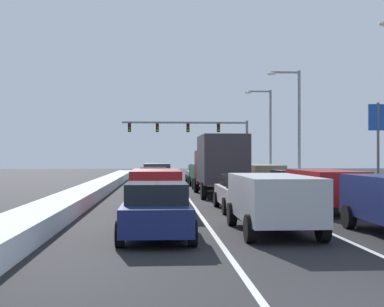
# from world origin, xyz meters

# --- Properties ---
(ground_plane) EXTENTS (133.02, 133.02, 0.00)m
(ground_plane) POSITION_xyz_m (0.00, 20.46, 0.00)
(ground_plane) COLOR black
(lane_stripe_between_right_lane_and_center_lane) EXTENTS (0.14, 56.28, 0.01)m
(lane_stripe_between_right_lane_and_center_lane) POSITION_xyz_m (1.70, 25.58, 0.00)
(lane_stripe_between_right_lane_and_center_lane) COLOR silver
(lane_stripe_between_right_lane_and_center_lane) RESTS_ON ground
(lane_stripe_between_center_lane_and_left_lane) EXTENTS (0.14, 56.28, 0.01)m
(lane_stripe_between_center_lane_and_left_lane) POSITION_xyz_m (-1.70, 25.58, 0.00)
(lane_stripe_between_center_lane_and_left_lane) COLOR silver
(lane_stripe_between_center_lane_and_left_lane) RESTS_ON ground
(snow_bank_right_shoulder) EXTENTS (1.38, 56.28, 0.74)m
(snow_bank_right_shoulder) POSITION_xyz_m (7.00, 25.58, 0.37)
(snow_bank_right_shoulder) COLOR white
(snow_bank_right_shoulder) RESTS_ON ground
(snow_bank_left_shoulder) EXTENTS (1.58, 56.28, 0.60)m
(snow_bank_left_shoulder) POSITION_xyz_m (-7.00, 25.58, 0.30)
(snow_bank_left_shoulder) COLOR white
(snow_bank_left_shoulder) RESTS_ON ground
(suv_red_right_lane_second) EXTENTS (2.16, 4.90, 1.67)m
(suv_red_right_lane_second) POSITION_xyz_m (3.35, 13.32, 1.02)
(suv_red_right_lane_second) COLOR maroon
(suv_red_right_lane_second) RESTS_ON ground
(sedan_black_right_lane_third) EXTENTS (2.00, 4.50, 1.51)m
(sedan_black_right_lane_third) POSITION_xyz_m (3.48, 19.45, 0.76)
(sedan_black_right_lane_third) COLOR black
(sedan_black_right_lane_third) RESTS_ON ground
(suv_tan_right_lane_fourth) EXTENTS (2.16, 4.90, 1.67)m
(suv_tan_right_lane_fourth) POSITION_xyz_m (3.49, 26.47, 1.02)
(suv_tan_right_lane_fourth) COLOR #937F60
(suv_tan_right_lane_fourth) RESTS_ON ground
(sedan_charcoal_right_lane_fifth) EXTENTS (2.00, 4.50, 1.51)m
(sedan_charcoal_right_lane_fifth) POSITION_xyz_m (3.46, 32.39, 0.76)
(sedan_charcoal_right_lane_fifth) COLOR #38383D
(sedan_charcoal_right_lane_fifth) RESTS_ON ground
(suv_silver_center_lane_nearest) EXTENTS (2.16, 4.90, 1.67)m
(suv_silver_center_lane_nearest) POSITION_xyz_m (0.04, 7.84, 1.02)
(suv_silver_center_lane_nearest) COLOR #B7BABF
(suv_silver_center_lane_nearest) RESTS_ON ground
(sedan_white_center_lane_second) EXTENTS (2.00, 4.50, 1.51)m
(sedan_white_center_lane_second) POSITION_xyz_m (0.17, 14.21, 0.76)
(sedan_white_center_lane_second) COLOR silver
(sedan_white_center_lane_second) RESTS_ON ground
(box_truck_center_lane_third) EXTENTS (2.53, 7.20, 3.36)m
(box_truck_center_lane_third) POSITION_xyz_m (0.17, 22.12, 1.90)
(box_truck_center_lane_third) COLOR maroon
(box_truck_center_lane_third) RESTS_ON ground
(suv_green_center_lane_fourth) EXTENTS (2.16, 4.90, 1.67)m
(suv_green_center_lane_fourth) POSITION_xyz_m (0.06, 29.84, 1.02)
(suv_green_center_lane_fourth) COLOR #1E5633
(suv_green_center_lane_fourth) RESTS_ON ground
(sedan_gray_center_lane_fifth) EXTENTS (2.00, 4.50, 1.51)m
(sedan_gray_center_lane_fifth) POSITION_xyz_m (0.06, 36.87, 0.76)
(sedan_gray_center_lane_fifth) COLOR slate
(sedan_gray_center_lane_fifth) RESTS_ON ground
(sedan_navy_left_lane_nearest) EXTENTS (2.00, 4.50, 1.51)m
(sedan_navy_left_lane_nearest) POSITION_xyz_m (-3.33, 7.19, 0.76)
(sedan_navy_left_lane_nearest) COLOR navy
(sedan_navy_left_lane_nearest) RESTS_ON ground
(suv_red_left_lane_second) EXTENTS (2.16, 4.90, 1.67)m
(suv_red_left_lane_second) POSITION_xyz_m (-3.38, 14.42, 1.02)
(suv_red_left_lane_second) COLOR maroon
(suv_red_left_lane_second) RESTS_ON ground
(sedan_black_left_lane_third) EXTENTS (2.00, 4.50, 1.51)m
(sedan_black_left_lane_third) POSITION_xyz_m (-3.45, 21.14, 0.76)
(sedan_black_left_lane_third) COLOR black
(sedan_black_left_lane_third) RESTS_ON ground
(sedan_tan_left_lane_fourth) EXTENTS (2.00, 4.50, 1.51)m
(sedan_tan_left_lane_fourth) POSITION_xyz_m (-3.59, 26.83, 0.76)
(sedan_tan_left_lane_fourth) COLOR #937F60
(sedan_tan_left_lane_fourth) RESTS_ON ground
(suv_charcoal_left_lane_fifth) EXTENTS (2.16, 4.90, 1.67)m
(suv_charcoal_left_lane_fifth) POSITION_xyz_m (-3.38, 33.47, 1.02)
(suv_charcoal_left_lane_fifth) COLOR #38383D
(suv_charcoal_left_lane_fifth) RESTS_ON ground
(traffic_light_gantry) EXTENTS (14.00, 0.47, 6.20)m
(traffic_light_gantry) POSITION_xyz_m (1.31, 51.15, 4.89)
(traffic_light_gantry) COLOR slate
(traffic_light_gantry) RESTS_ON ground
(street_lamp_right_mid) EXTENTS (2.66, 0.36, 8.92)m
(street_lamp_right_mid) POSITION_xyz_m (7.35, 33.25, 5.28)
(street_lamp_right_mid) COLOR gray
(street_lamp_right_mid) RESTS_ON ground
(street_lamp_right_far) EXTENTS (2.66, 0.36, 8.68)m
(street_lamp_right_far) POSITION_xyz_m (7.28, 43.49, 5.16)
(street_lamp_right_far) COLOR gray
(street_lamp_right_far) RESTS_ON ground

